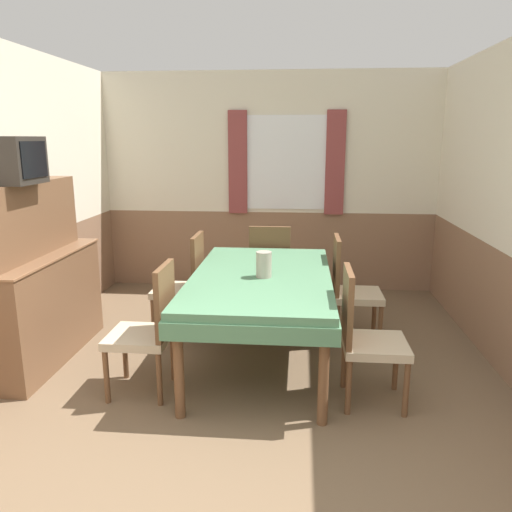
# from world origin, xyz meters

# --- Properties ---
(wall_back) EXTENTS (4.39, 0.10, 2.60)m
(wall_back) POSITION_xyz_m (0.01, 4.27, 1.31)
(wall_back) COLOR silver
(wall_back) RESTS_ON ground_plane
(wall_left) EXTENTS (0.05, 4.65, 2.60)m
(wall_left) POSITION_xyz_m (-2.02, 2.13, 1.30)
(wall_left) COLOR silver
(wall_left) RESTS_ON ground_plane
(dining_table) EXTENTS (1.14, 1.99, 0.76)m
(dining_table) POSITION_xyz_m (0.09, 2.08, 0.66)
(dining_table) COLOR #4C7A56
(dining_table) RESTS_ON ground_plane
(chair_right_near) EXTENTS (0.44, 0.44, 0.97)m
(chair_right_near) POSITION_xyz_m (0.85, 1.51, 0.51)
(chair_right_near) COLOR brown
(chair_right_near) RESTS_ON ground_plane
(chair_right_far) EXTENTS (0.44, 0.44, 0.97)m
(chair_right_far) POSITION_xyz_m (0.85, 2.65, 0.51)
(chair_right_far) COLOR brown
(chair_right_far) RESTS_ON ground_plane
(chair_head_window) EXTENTS (0.44, 0.44, 0.97)m
(chair_head_window) POSITION_xyz_m (0.09, 3.27, 0.51)
(chair_head_window) COLOR brown
(chair_head_window) RESTS_ON ground_plane
(chair_left_far) EXTENTS (0.44, 0.44, 0.97)m
(chair_left_far) POSITION_xyz_m (-0.68, 2.65, 0.51)
(chair_left_far) COLOR brown
(chair_left_far) RESTS_ON ground_plane
(chair_left_near) EXTENTS (0.44, 0.44, 0.97)m
(chair_left_near) POSITION_xyz_m (-0.68, 1.51, 0.51)
(chair_left_near) COLOR brown
(chair_left_near) RESTS_ON ground_plane
(sideboard) EXTENTS (0.46, 1.44, 1.49)m
(sideboard) POSITION_xyz_m (-1.77, 2.00, 0.64)
(sideboard) COLOR brown
(sideboard) RESTS_ON ground_plane
(tv) EXTENTS (0.29, 0.43, 0.35)m
(tv) POSITION_xyz_m (-1.72, 1.80, 1.67)
(tv) COLOR #2D2823
(tv) RESTS_ON sideboard
(vase) EXTENTS (0.12, 0.12, 0.20)m
(vase) POSITION_xyz_m (0.11, 2.00, 0.86)
(vase) COLOR #A39989
(vase) RESTS_ON dining_table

